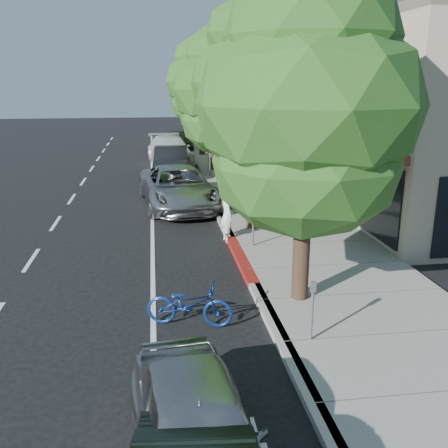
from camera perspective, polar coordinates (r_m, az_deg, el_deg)
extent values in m
plane|color=black|center=(13.93, 2.67, -5.73)|extent=(120.00, 120.00, 0.00)
cube|color=gray|center=(21.83, 4.75, 2.59)|extent=(4.60, 56.00, 0.15)
cube|color=#9E998E|center=(21.45, -1.26, 2.39)|extent=(0.30, 56.00, 0.15)
cube|color=maroon|center=(14.82, 1.96, -4.03)|extent=(0.32, 4.00, 0.15)
cube|color=#B5A68B|center=(33.01, 13.74, 12.83)|extent=(10.00, 36.00, 7.00)
cylinder|color=black|center=(11.85, 8.83, -3.08)|extent=(0.40, 0.40, 2.65)
ellipsoid|color=#1F4615|center=(11.34, 9.28, 6.90)|extent=(4.26, 4.26, 3.41)
ellipsoid|color=#1F4615|center=(11.21, 9.59, 13.40)|extent=(5.01, 5.01, 4.01)
ellipsoid|color=#1F4615|center=(11.23, 9.93, 20.35)|extent=(3.76, 3.76, 3.00)
cylinder|color=black|center=(17.43, 3.23, 3.74)|extent=(0.40, 0.40, 2.88)
ellipsoid|color=#1F4615|center=(17.08, 3.35, 11.18)|extent=(3.63, 3.63, 2.90)
ellipsoid|color=#1F4615|center=(17.02, 3.43, 15.88)|extent=(4.27, 4.27, 3.41)
ellipsoid|color=#1F4615|center=(17.07, 3.52, 20.87)|extent=(3.20, 3.20, 2.56)
cylinder|color=black|center=(23.25, 0.35, 6.69)|extent=(0.40, 0.40, 2.70)
ellipsoid|color=#1F4615|center=(23.00, 0.36, 11.91)|extent=(4.26, 4.26, 3.40)
ellipsoid|color=#1F4615|center=(22.94, 0.37, 15.18)|extent=(5.01, 5.01, 4.01)
ellipsoid|color=#1F4615|center=(22.95, 0.38, 18.65)|extent=(3.75, 3.75, 3.00)
cylinder|color=black|center=(29.14, -1.38, 8.60)|extent=(0.40, 0.40, 2.67)
ellipsoid|color=#1F4615|center=(28.94, -1.41, 12.72)|extent=(3.87, 3.87, 3.09)
ellipsoid|color=#1F4615|center=(28.88, -1.43, 15.29)|extent=(4.55, 4.55, 3.64)
ellipsoid|color=#1F4615|center=(28.89, -1.45, 18.01)|extent=(3.41, 3.41, 2.73)
cylinder|color=black|center=(35.05, -2.54, 10.04)|extent=(0.40, 0.40, 2.87)
ellipsoid|color=#1F4615|center=(34.88, -2.59, 13.73)|extent=(4.18, 4.18, 3.34)
ellipsoid|color=#1F4615|center=(34.85, -2.62, 16.02)|extent=(4.91, 4.91, 3.93)
ellipsoid|color=#1F4615|center=(34.87, -2.65, 18.44)|extent=(3.68, 3.68, 2.95)
cylinder|color=black|center=(41.02, -3.37, 10.64)|extent=(0.40, 0.40, 2.45)
ellipsoid|color=#1F4615|center=(40.88, -3.41, 13.33)|extent=(3.48, 3.48, 2.79)
ellipsoid|color=#1F4615|center=(40.83, -3.44, 15.00)|extent=(4.10, 4.10, 3.28)
ellipsoid|color=#1F4615|center=(40.83, -3.47, 16.76)|extent=(3.07, 3.07, 2.46)
imported|color=white|center=(16.44, 0.34, 0.96)|extent=(0.53, 0.70, 1.75)
imported|color=navy|center=(11.01, -3.97, -9.11)|extent=(2.01, 1.16, 1.00)
imported|color=#A3A2A7|center=(21.06, -5.28, 4.20)|extent=(3.42, 6.32, 1.68)
imported|color=black|center=(27.55, -6.08, 7.02)|extent=(2.07, 5.16, 1.67)
imported|color=silver|center=(32.13, -6.20, 8.38)|extent=(3.05, 6.18, 1.73)
imported|color=black|center=(38.53, -5.15, 9.53)|extent=(2.10, 4.50, 1.49)
imported|color=#9E9EA2|center=(7.21, -3.09, -22.56)|extent=(2.05, 4.23, 1.39)
imported|color=black|center=(21.00, 7.00, 4.35)|extent=(0.93, 0.86, 1.55)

